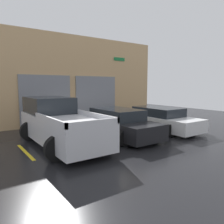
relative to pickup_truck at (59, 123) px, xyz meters
The scene contains 9 objects.
ground_plane 3.09m from the pickup_truck, 22.44° to the left, with size 28.00×28.00×0.00m, color black.
shophouse_building 5.50m from the pickup_truck, 58.27° to the left, with size 12.15×0.68×5.38m.
pickup_truck is the anchor object (origin of this frame).
sedan_white 5.49m from the pickup_truck, ahead, with size 2.12×4.54×1.20m.
sedan_side 2.76m from the pickup_truck, ahead, with size 2.14×4.47×1.29m.
parking_stripe_far_left 1.64m from the pickup_truck, 168.14° to the right, with size 0.12×2.20×0.01m, color gold.
parking_stripe_left 1.64m from the pickup_truck, 11.86° to the right, with size 0.12×2.20×0.01m, color gold.
parking_stripe_centre 4.21m from the pickup_truck, ahead, with size 0.12×2.20×0.01m, color gold.
parking_stripe_right 6.91m from the pickup_truck, ahead, with size 0.12×2.20×0.01m, color gold.
Camera 1 is at (-5.90, -9.35, 2.35)m, focal length 35.00 mm.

